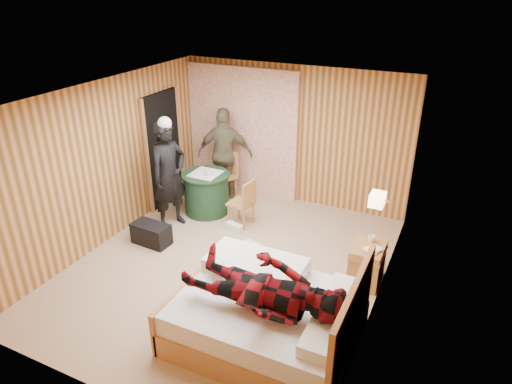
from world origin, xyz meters
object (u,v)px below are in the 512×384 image
at_px(man_on_bed, 264,280).
at_px(woman_standing, 169,176).
at_px(wall_lamp, 378,199).
at_px(round_table, 207,193).
at_px(man_at_table, 225,154).
at_px(chair_far, 226,171).
at_px(nightstand, 367,263).
at_px(bed, 270,316).
at_px(chair_near, 245,200).
at_px(duffel_bag, 151,234).

bearing_deg(man_on_bed, woman_standing, 142.65).
bearing_deg(wall_lamp, round_table, 163.76).
bearing_deg(man_at_table, chair_far, 109.18).
distance_m(nightstand, woman_standing, 3.39).
distance_m(chair_far, man_on_bed, 4.04).
xyz_separation_m(wall_lamp, woman_standing, (-3.37, 0.24, -0.40)).
relative_size(bed, chair_far, 2.19).
bearing_deg(bed, wall_lamp, 62.11).
relative_size(bed, man_on_bed, 1.15).
bearing_deg(chair_near, wall_lamp, 78.36).
height_order(round_table, man_at_table, man_at_table).
height_order(bed, chair_far, bed).
relative_size(round_table, duffel_bag, 1.40).
height_order(chair_far, man_at_table, man_at_table).
bearing_deg(duffel_bag, man_on_bed, -24.08).
relative_size(duffel_bag, woman_standing, 0.33).
relative_size(chair_far, man_on_bed, 0.53).
relative_size(nightstand, round_table, 0.69).
relative_size(wall_lamp, nightstand, 0.45).
bearing_deg(bed, chair_far, 126.29).
height_order(chair_far, duffel_bag, chair_far).
height_order(man_at_table, man_on_bed, man_on_bed).
bearing_deg(chair_far, wall_lamp, -2.28).
relative_size(bed, duffel_bag, 3.40).
relative_size(nightstand, man_at_table, 0.34).
bearing_deg(round_table, duffel_bag, -100.09).
relative_size(wall_lamp, chair_far, 0.28).
xyz_separation_m(round_table, chair_far, (0.03, 0.66, 0.17)).
relative_size(round_table, woman_standing, 0.46).
xyz_separation_m(duffel_bag, man_at_table, (0.23, 2.01, 0.69)).
height_order(nightstand, chair_near, chair_near).
bearing_deg(chair_near, round_table, -94.43).
xyz_separation_m(round_table, man_on_bed, (2.32, -2.64, 0.61)).
height_order(wall_lamp, nightstand, wall_lamp).
xyz_separation_m(nightstand, chair_far, (-3.01, 1.50, 0.25)).
bearing_deg(duffel_bag, nightstand, 11.67).
height_order(nightstand, duffel_bag, nightstand).
xyz_separation_m(round_table, chair_near, (0.84, -0.16, 0.10)).
relative_size(wall_lamp, duffel_bag, 0.43).
xyz_separation_m(chair_far, duffel_bag, (-0.27, -1.97, -0.37)).
distance_m(round_table, chair_far, 0.68).
bearing_deg(man_on_bed, chair_far, 124.67).
height_order(chair_far, chair_near, chair_far).
xyz_separation_m(wall_lamp, man_on_bed, (-0.77, -1.74, -0.32)).
xyz_separation_m(wall_lamp, duffel_bag, (-3.32, -0.41, -1.13)).
relative_size(man_at_table, man_on_bed, 0.97).
bearing_deg(bed, round_table, 133.51).
height_order(bed, man_on_bed, man_on_bed).
relative_size(wall_lamp, man_on_bed, 0.15).
bearing_deg(bed, woman_standing, 145.70).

